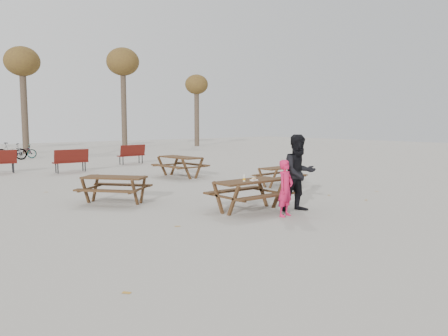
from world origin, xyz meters
TOP-DOWN VIEW (x-y plane):
  - ground at (0.00, 0.00)m, footprint 80.00×80.00m
  - main_picnic_table at (0.00, 0.00)m, footprint 1.80×1.45m
  - food_tray at (0.02, -0.16)m, footprint 0.18×0.11m
  - bread_roll at (0.02, -0.16)m, footprint 0.14×0.06m
  - soda_bottle at (-0.24, -0.10)m, footprint 0.07×0.07m
  - child at (0.24, -1.03)m, footprint 0.55×0.42m
  - adult at (0.93, -0.83)m, footprint 1.08×0.92m
  - picnic_table_east at (3.68, 2.47)m, footprint 1.60×1.32m
  - picnic_table_north at (-2.19, 3.09)m, footprint 2.16×2.20m
  - picnic_table_far at (2.35, 6.78)m, footprint 1.70×2.04m
  - park_bench_row at (-1.65, 12.39)m, footprint 11.11×2.40m
  - tree_row at (0.90, 25.15)m, footprint 32.17×3.52m
  - fallen_leaves at (0.50, 2.50)m, footprint 11.00×11.00m

SIDE VIEW (x-z plane):
  - ground at x=0.00m, z-range 0.00..0.00m
  - fallen_leaves at x=0.50m, z-range 0.00..0.01m
  - picnic_table_east at x=3.68m, z-range 0.00..0.66m
  - picnic_table_north at x=-2.19m, z-range 0.00..0.74m
  - picnic_table_far at x=2.35m, z-range 0.00..0.83m
  - park_bench_row at x=-1.65m, z-range 0.00..1.03m
  - main_picnic_table at x=0.00m, z-range 0.20..0.97m
  - child at x=0.24m, z-range 0.00..1.34m
  - food_tray at x=0.02m, z-range 0.78..0.81m
  - bread_roll at x=0.02m, z-range 0.81..0.86m
  - soda_bottle at x=-0.24m, z-range 0.76..0.93m
  - adult at x=0.93m, z-range 0.00..1.92m
  - tree_row at x=0.90m, z-range 2.06..10.32m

